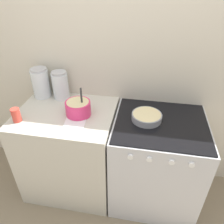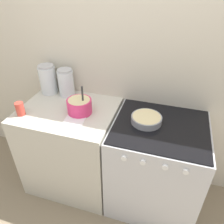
{
  "view_description": "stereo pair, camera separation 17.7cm",
  "coord_description": "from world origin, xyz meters",
  "px_view_note": "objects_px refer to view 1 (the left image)",
  "views": [
    {
      "loc": [
        0.25,
        -1.11,
        1.92
      ],
      "look_at": [
        -0.01,
        0.34,
        0.94
      ],
      "focal_mm": 35.0,
      "sensor_mm": 36.0,
      "label": 1
    },
    {
      "loc": [
        0.42,
        -1.07,
        1.92
      ],
      "look_at": [
        -0.01,
        0.34,
        0.94
      ],
      "focal_mm": 35.0,
      "sensor_mm": 36.0,
      "label": 2
    }
  ],
  "objects_px": {
    "storage_jar_middle": "(61,87)",
    "mixing_bowl": "(78,107)",
    "baking_pan": "(147,117)",
    "storage_jar_left": "(41,85)",
    "stove": "(155,162)",
    "tin_can": "(16,115)"
  },
  "relations": [
    {
      "from": "stove",
      "to": "mixing_bowl",
      "type": "height_order",
      "value": "mixing_bowl"
    },
    {
      "from": "mixing_bowl",
      "to": "baking_pan",
      "type": "height_order",
      "value": "mixing_bowl"
    },
    {
      "from": "mixing_bowl",
      "to": "storage_jar_middle",
      "type": "distance_m",
      "value": 0.35
    },
    {
      "from": "stove",
      "to": "baking_pan",
      "type": "relative_size",
      "value": 3.67
    },
    {
      "from": "mixing_bowl",
      "to": "stove",
      "type": "bearing_deg",
      "value": 0.88
    },
    {
      "from": "stove",
      "to": "storage_jar_middle",
      "type": "xyz_separation_m",
      "value": [
        -0.92,
        0.24,
        0.56
      ]
    },
    {
      "from": "storage_jar_left",
      "to": "storage_jar_middle",
      "type": "bearing_deg",
      "value": 0.0
    },
    {
      "from": "stove",
      "to": "tin_can",
      "type": "height_order",
      "value": "tin_can"
    },
    {
      "from": "mixing_bowl",
      "to": "storage_jar_left",
      "type": "height_order",
      "value": "storage_jar_left"
    },
    {
      "from": "baking_pan",
      "to": "storage_jar_middle",
      "type": "distance_m",
      "value": 0.84
    },
    {
      "from": "storage_jar_left",
      "to": "storage_jar_middle",
      "type": "height_order",
      "value": "storage_jar_left"
    },
    {
      "from": "storage_jar_left",
      "to": "tin_can",
      "type": "bearing_deg",
      "value": -93.38
    },
    {
      "from": "mixing_bowl",
      "to": "tin_can",
      "type": "bearing_deg",
      "value": -159.04
    },
    {
      "from": "baking_pan",
      "to": "stove",
      "type": "bearing_deg",
      "value": -6.61
    },
    {
      "from": "tin_can",
      "to": "mixing_bowl",
      "type": "bearing_deg",
      "value": 20.96
    },
    {
      "from": "storage_jar_middle",
      "to": "tin_can",
      "type": "distance_m",
      "value": 0.48
    },
    {
      "from": "baking_pan",
      "to": "storage_jar_left",
      "type": "bearing_deg",
      "value": 167.42
    },
    {
      "from": "storage_jar_middle",
      "to": "storage_jar_left",
      "type": "bearing_deg",
      "value": 180.0
    },
    {
      "from": "stove",
      "to": "storage_jar_middle",
      "type": "height_order",
      "value": "storage_jar_middle"
    },
    {
      "from": "storage_jar_middle",
      "to": "mixing_bowl",
      "type": "bearing_deg",
      "value": -45.62
    },
    {
      "from": "stove",
      "to": "storage_jar_middle",
      "type": "relative_size",
      "value": 3.39
    },
    {
      "from": "baking_pan",
      "to": "storage_jar_left",
      "type": "distance_m",
      "value": 1.02
    }
  ]
}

